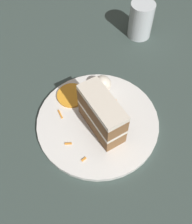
# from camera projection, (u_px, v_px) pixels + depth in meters

# --- Properties ---
(ground_plane) EXTENTS (6.00, 6.00, 0.00)m
(ground_plane) POSITION_uv_depth(u_px,v_px,m) (101.00, 114.00, 0.68)
(ground_plane) COLOR black
(ground_plane) RESTS_ON ground
(dining_table) EXTENTS (1.08, 1.16, 0.03)m
(dining_table) POSITION_uv_depth(u_px,v_px,m) (101.00, 111.00, 0.67)
(dining_table) COLOR #384742
(dining_table) RESTS_ON ground
(plate) EXTENTS (0.29, 0.29, 0.01)m
(plate) POSITION_uv_depth(u_px,v_px,m) (96.00, 121.00, 0.63)
(plate) COLOR white
(plate) RESTS_ON dining_table
(cake_slice) EXTENTS (0.13, 0.13, 0.10)m
(cake_slice) POSITION_uv_depth(u_px,v_px,m) (102.00, 114.00, 0.58)
(cake_slice) COLOR brown
(cake_slice) RESTS_ON plate
(cream_dollop) EXTENTS (0.05, 0.04, 0.05)m
(cream_dollop) POSITION_uv_depth(u_px,v_px,m) (102.00, 84.00, 0.66)
(cream_dollop) COLOR silver
(cream_dollop) RESTS_ON plate
(orange_garnish) EXTENTS (0.07, 0.07, 0.01)m
(orange_garnish) POSITION_uv_depth(u_px,v_px,m) (72.00, 95.00, 0.66)
(orange_garnish) COLOR orange
(orange_garnish) RESTS_ON plate
(carrot_shreds_scatter) EXTENTS (0.14, 0.18, 0.00)m
(carrot_shreds_scatter) POSITION_uv_depth(u_px,v_px,m) (77.00, 126.00, 0.62)
(carrot_shreds_scatter) COLOR orange
(carrot_shreds_scatter) RESTS_ON plate
(drinking_glass) EXTENTS (0.07, 0.07, 0.11)m
(drinking_glass) POSITION_uv_depth(u_px,v_px,m) (140.00, 22.00, 0.77)
(drinking_glass) COLOR silver
(drinking_glass) RESTS_ON dining_table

